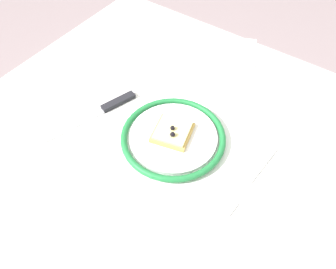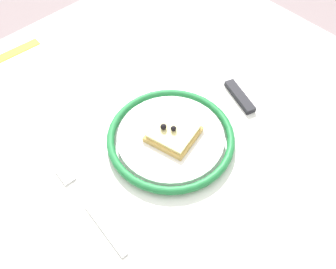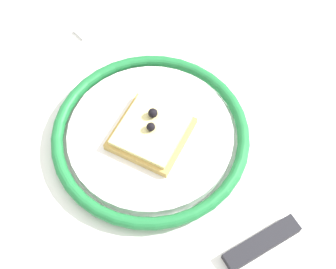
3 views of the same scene
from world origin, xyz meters
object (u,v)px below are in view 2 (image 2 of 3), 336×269
object	(u,v)px
dining_table	(141,172)
plate	(171,138)
pizza_slice_near	(173,133)
fork	(90,208)
knife	(231,86)

from	to	relation	value
dining_table	plate	size ratio (longest dim) A/B	4.67
pizza_slice_near	fork	xyz separation A→B (m)	(-0.20, -0.01, -0.02)
dining_table	pizza_slice_near	size ratio (longest dim) A/B	11.13
plate	pizza_slice_near	bearing A→B (deg)	-32.50
plate	pizza_slice_near	size ratio (longest dim) A/B	2.39
dining_table	pizza_slice_near	bearing A→B (deg)	-22.56
pizza_slice_near	dining_table	bearing A→B (deg)	157.44
dining_table	fork	world-z (taller)	fork
pizza_slice_near	fork	bearing A→B (deg)	-178.49
plate	fork	world-z (taller)	plate
plate	knife	bearing A→B (deg)	4.09
dining_table	pizza_slice_near	xyz separation A→B (m)	(0.06, -0.03, 0.10)
knife	pizza_slice_near	bearing A→B (deg)	-175.08
dining_table	plate	world-z (taller)	plate
pizza_slice_near	knife	distance (m)	0.19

